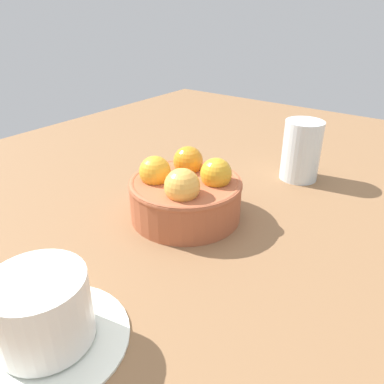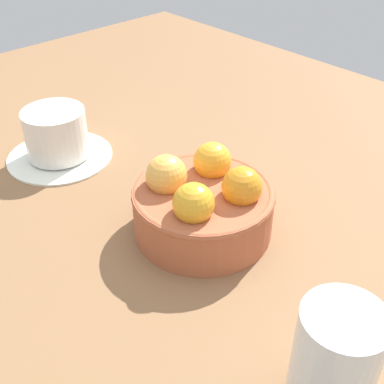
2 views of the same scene
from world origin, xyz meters
The scene contains 4 objects.
ground_plane centered at (0.00, 0.00, -2.09)cm, with size 140.78×108.70×4.19cm, color brown.
terracotta_bowl centered at (-0.03, -0.02, 3.85)cm, with size 15.87×15.87×9.18cm.
coffee_cup centered at (-25.31, -3.64, 3.17)cm, with size 14.66×14.66×7.26cm.
water_glass centered at (22.19, -7.89, 5.13)cm, with size 6.45×6.45×10.25cm, color silver.
Camera 1 is at (-36.93, -28.56, 27.72)cm, focal length 34.90 mm.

